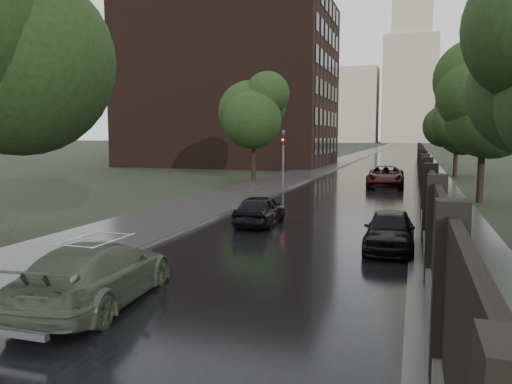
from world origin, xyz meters
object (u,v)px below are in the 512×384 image
(tree_right_c, at_px, (457,121))
(traffic_light, at_px, (283,154))
(volga_sedan, at_px, (97,273))
(tree_left_far, at_px, (254,115))
(tree_right_b, at_px, (484,110))
(hatchback_left, at_px, (260,210))
(car_right_near, at_px, (390,230))
(car_right_far, at_px, (386,177))

(tree_right_c, bearing_deg, traffic_light, -128.18)
(volga_sedan, bearing_deg, tree_left_far, -85.65)
(tree_right_b, height_order, hatchback_left, tree_right_b)
(tree_right_b, distance_m, car_right_near, 14.56)
(tree_right_c, xyz_separation_m, hatchback_left, (-9.30, -28.30, -4.33))
(tree_left_far, xyz_separation_m, hatchback_left, (6.20, -18.30, -4.62))
(car_right_far, bearing_deg, car_right_near, -88.24)
(tree_left_far, bearing_deg, tree_right_c, 32.83)
(traffic_light, height_order, hatchback_left, traffic_light)
(car_right_far, bearing_deg, traffic_light, -150.27)
(tree_right_b, relative_size, traffic_light, 1.75)
(car_right_near, relative_size, car_right_far, 0.69)
(car_right_near, bearing_deg, tree_left_far, 117.55)
(tree_right_c, height_order, car_right_near, tree_right_c)
(tree_left_far, height_order, car_right_near, tree_left_far)
(tree_right_c, bearing_deg, car_right_far, -115.85)
(hatchback_left, bearing_deg, car_right_far, -104.33)
(tree_left_far, relative_size, car_right_far, 1.36)
(tree_left_far, xyz_separation_m, tree_right_c, (15.50, 10.00, -0.29))
(traffic_light, height_order, car_right_far, traffic_light)
(volga_sedan, xyz_separation_m, hatchback_left, (0.50, 10.14, -0.05))
(volga_sedan, bearing_deg, traffic_light, -92.10)
(tree_right_c, xyz_separation_m, car_right_near, (-4.10, -31.29, -4.31))
(volga_sedan, bearing_deg, car_right_far, -106.20)
(volga_sedan, distance_m, car_right_near, 9.15)
(tree_right_b, relative_size, car_right_near, 1.87)
(volga_sedan, xyz_separation_m, car_right_near, (5.70, 7.16, -0.04))
(tree_right_c, bearing_deg, volga_sedan, -104.30)
(tree_right_b, distance_m, hatchback_left, 14.54)
(traffic_light, xyz_separation_m, hatchback_left, (2.50, -13.30, -1.77))
(tree_right_b, xyz_separation_m, hatchback_left, (-9.30, -10.30, -4.33))
(tree_left_far, distance_m, hatchback_left, 19.87)
(tree_right_c, relative_size, car_right_far, 1.29)
(traffic_light, bearing_deg, tree_left_far, 126.47)
(tree_right_c, distance_m, traffic_light, 19.26)
(hatchback_left, xyz_separation_m, car_right_far, (3.95, 17.25, 0.13))
(car_right_far, bearing_deg, volga_sedan, -101.00)
(tree_left_far, height_order, hatchback_left, tree_left_far)
(tree_left_far, distance_m, car_right_near, 24.58)
(volga_sedan, bearing_deg, car_right_near, -135.51)
(volga_sedan, distance_m, car_right_far, 27.75)
(car_right_near, bearing_deg, car_right_far, 92.92)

